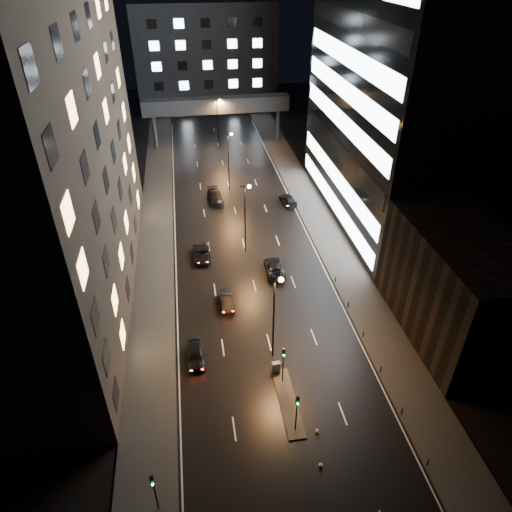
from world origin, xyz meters
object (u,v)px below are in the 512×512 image
at_px(car_away_a, 196,354).
at_px(car_toward_b, 288,200).
at_px(car_away_d, 215,197).
at_px(car_toward_a, 274,268).
at_px(car_away_b, 226,300).
at_px(car_away_c, 202,254).
at_px(utility_cabinet, 276,367).

bearing_deg(car_away_a, car_toward_b, 61.45).
distance_m(car_away_d, car_toward_a, 22.06).
relative_size(car_away_d, car_toward_a, 1.09).
relative_size(car_away_b, car_away_c, 0.82).
bearing_deg(car_away_a, utility_cabinet, -22.48).
height_order(car_away_d, car_toward_a, car_away_d).
relative_size(car_away_b, car_toward_b, 0.84).
relative_size(car_away_d, utility_cabinet, 4.29).
bearing_deg(car_away_b, car_toward_a, 35.26).
height_order(car_away_b, utility_cabinet, utility_cabinet).
relative_size(car_away_c, utility_cabinet, 3.82).
xyz_separation_m(car_toward_a, utility_cabinet, (-3.11, -16.85, 0.09)).
xyz_separation_m(car_away_a, car_toward_b, (16.89, 32.33, -0.04)).
height_order(car_away_b, car_toward_b, car_toward_b).
distance_m(car_away_b, car_away_d, 26.89).
height_order(car_away_d, car_toward_b, car_away_d).
bearing_deg(car_away_d, car_away_b, -97.84).
relative_size(car_away_b, car_away_d, 0.73).
bearing_deg(car_away_c, utility_cabinet, -76.34).
relative_size(car_away_a, car_away_c, 0.87).
bearing_deg(car_toward_b, car_toward_a, 64.52).
height_order(car_toward_a, utility_cabinet, utility_cabinet).
bearing_deg(car_away_d, car_away_a, -103.85).
height_order(car_away_c, car_away_d, car_away_d).
distance_m(car_away_a, car_away_c, 18.56).
relative_size(car_toward_a, utility_cabinet, 3.94).
relative_size(car_away_a, car_toward_b, 0.90).
bearing_deg(car_away_a, car_away_b, 62.84).
bearing_deg(car_away_c, car_toward_b, 40.62).
bearing_deg(car_away_c, car_away_d, 76.91).
bearing_deg(car_toward_a, utility_cabinet, 81.80).
bearing_deg(car_toward_b, car_away_a, 54.84).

